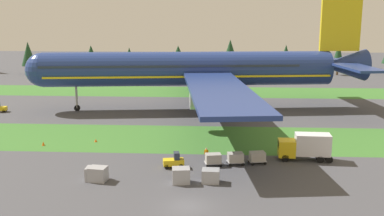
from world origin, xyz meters
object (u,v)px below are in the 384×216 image
(cargo_dolly_lead, at_px, (213,159))
(uld_container_1, at_px, (98,174))
(catering_truck, at_px, (305,146))
(airliner, at_px, (199,69))
(cargo_dolly_second, at_px, (235,158))
(taxiway_marker_0, at_px, (96,140))
(baggage_tug, at_px, (174,161))
(ground_crew_marshaller, at_px, (283,147))
(uld_container_0, at_px, (95,174))
(uld_container_2, at_px, (181,176))
(uld_container_3, at_px, (211,176))
(taxiway_marker_1, at_px, (285,145))
(taxiway_marker_2, at_px, (43,144))
(ground_crew_loader, at_px, (206,154))
(cargo_dolly_third, at_px, (257,157))

(cargo_dolly_lead, height_order, uld_container_1, uld_container_1)
(catering_truck, bearing_deg, airliner, 28.52)
(cargo_dolly_second, height_order, taxiway_marker_0, cargo_dolly_second)
(baggage_tug, xyz_separation_m, catering_truck, (17.07, 3.90, 1.14))
(ground_crew_marshaller, bearing_deg, uld_container_0, 72.20)
(baggage_tug, relative_size, cargo_dolly_second, 1.14)
(catering_truck, xyz_separation_m, uld_container_2, (-15.75, -9.19, -1.06))
(uld_container_3, distance_m, taxiway_marker_0, 23.71)
(airliner, distance_m, cargo_dolly_second, 35.64)
(cargo_dolly_second, height_order, taxiway_marker_1, cargo_dolly_second)
(taxiway_marker_2, bearing_deg, uld_container_2, -32.49)
(ground_crew_loader, relative_size, taxiway_marker_0, 3.62)
(catering_truck, relative_size, ground_crew_marshaller, 4.06)
(cargo_dolly_lead, bearing_deg, cargo_dolly_second, -90.00)
(catering_truck, height_order, uld_container_2, catering_truck)
(baggage_tug, bearing_deg, cargo_dolly_third, -90.00)
(taxiway_marker_1, bearing_deg, cargo_dolly_third, -122.11)
(uld_container_3, distance_m, taxiway_marker_2, 28.31)
(cargo_dolly_second, relative_size, catering_truck, 0.35)
(ground_crew_marshaller, distance_m, uld_container_0, 26.03)
(baggage_tug, height_order, uld_container_1, baggage_tug)
(airliner, relative_size, uld_container_1, 42.35)
(uld_container_2, distance_m, taxiway_marker_0, 21.57)
(catering_truck, xyz_separation_m, taxiway_marker_1, (-1.83, 5.55, -1.62))
(ground_crew_marshaller, bearing_deg, cargo_dolly_third, 94.40)
(catering_truck, distance_m, taxiway_marker_0, 30.93)
(ground_crew_loader, bearing_deg, uld_container_1, 36.66)
(catering_truck, xyz_separation_m, uld_container_0, (-25.87, -8.81, -1.18))
(uld_container_2, bearing_deg, catering_truck, 30.25)
(uld_container_2, bearing_deg, uld_container_3, 6.07)
(catering_truck, bearing_deg, taxiway_marker_0, 79.80)
(airliner, bearing_deg, baggage_tug, 170.42)
(airliner, distance_m, uld_container_1, 42.90)
(cargo_dolly_lead, height_order, cargo_dolly_third, same)
(ground_crew_marshaller, distance_m, taxiway_marker_0, 27.95)
(baggage_tug, distance_m, taxiway_marker_1, 17.94)
(catering_truck, bearing_deg, cargo_dolly_third, 108.44)
(uld_container_3, xyz_separation_m, taxiway_marker_1, (10.55, 14.38, -0.45))
(uld_container_0, distance_m, uld_container_1, 0.55)
(uld_container_0, bearing_deg, airliner, 75.62)
(airliner, xyz_separation_m, ground_crew_marshaller, (12.94, -29.29, -7.48))
(uld_container_0, height_order, uld_container_2, uld_container_2)
(baggage_tug, relative_size, cargo_dolly_third, 1.14)
(airliner, bearing_deg, ground_crew_loader, 177.13)
(taxiway_marker_1, bearing_deg, taxiway_marker_0, 177.24)
(uld_container_1, bearing_deg, uld_container_0, 147.98)
(cargo_dolly_lead, relative_size, uld_container_3, 1.22)
(uld_container_1, bearing_deg, taxiway_marker_0, 106.34)
(uld_container_0, distance_m, uld_container_2, 10.12)
(cargo_dolly_lead, xyz_separation_m, uld_container_2, (-3.62, -6.26, -0.03))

